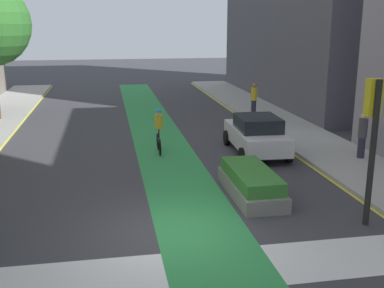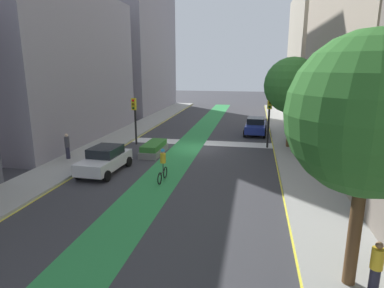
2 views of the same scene
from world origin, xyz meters
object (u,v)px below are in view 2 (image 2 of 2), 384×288
object	(u,v)px
traffic_signal_near_left	(269,112)
median_planter	(154,149)
street_tree_far	(370,115)
cyclist_in_lane	(163,164)
traffic_signal_near_right	(135,112)
pedestrian_sidewalk_left_a	(376,266)
pedestrian_sidewalk_right_a	(67,146)
car_blue_left_near	(256,126)
street_tree_near	(292,86)
car_white_right_far	(105,160)

from	to	relation	value
traffic_signal_near_left	median_planter	bearing A→B (deg)	22.48
street_tree_far	cyclist_in_lane	bearing A→B (deg)	-44.64
traffic_signal_near_right	pedestrian_sidewalk_left_a	size ratio (longest dim) A/B	2.52
pedestrian_sidewalk_left_a	pedestrian_sidewalk_right_a	bearing A→B (deg)	-33.68
traffic_signal_near_right	street_tree_far	distance (m)	20.29
street_tree_far	car_blue_left_near	bearing A→B (deg)	-82.80
pedestrian_sidewalk_left_a	street_tree_far	distance (m)	4.26
traffic_signal_near_right	street_tree_near	size ratio (longest dim) A/B	0.56
traffic_signal_near_right	pedestrian_sidewalk_left_a	distance (m)	20.78
pedestrian_sidewalk_right_a	pedestrian_sidewalk_left_a	size ratio (longest dim) A/B	1.15
median_planter	street_tree_far	bearing A→B (deg)	127.44
car_blue_left_near	pedestrian_sidewalk_left_a	xyz separation A→B (m)	(-3.38, 22.23, 0.12)
pedestrian_sidewalk_left_a	street_tree_far	bearing A→B (deg)	-21.69
car_white_right_far	pedestrian_sidewalk_right_a	distance (m)	4.07
car_blue_left_near	street_tree_far	world-z (taller)	street_tree_far
car_blue_left_near	pedestrian_sidewalk_left_a	size ratio (longest dim) A/B	2.80
car_blue_left_near	street_tree_near	size ratio (longest dim) A/B	0.62
traffic_signal_near_right	cyclist_in_lane	bearing A→B (deg)	120.10
traffic_signal_near_right	street_tree_far	xyz separation A→B (m)	(-12.52, 15.78, 2.42)
pedestrian_sidewalk_left_a	median_planter	bearing A→B (deg)	-51.46
traffic_signal_near_right	street_tree_near	world-z (taller)	street_tree_near
car_blue_left_near	cyclist_in_lane	distance (m)	15.08
traffic_signal_near_right	pedestrian_sidewalk_right_a	distance (m)	6.29
car_blue_left_near	car_white_right_far	world-z (taller)	same
median_planter	cyclist_in_lane	bearing A→B (deg)	112.44
cyclist_in_lane	median_planter	distance (m)	5.93
street_tree_near	street_tree_far	xyz separation A→B (m)	(-0.21, 16.94, 0.22)
car_blue_left_near	cyclist_in_lane	world-z (taller)	cyclist_in_lane
traffic_signal_near_left	car_blue_left_near	xyz separation A→B (m)	(0.97, -5.27, -2.07)
cyclist_in_lane	pedestrian_sidewalk_left_a	bearing A→B (deg)	136.58
cyclist_in_lane	pedestrian_sidewalk_right_a	bearing A→B (deg)	-19.32
traffic_signal_near_left	street_tree_far	xyz separation A→B (m)	(-1.81, 16.72, 2.26)
traffic_signal_near_left	cyclist_in_lane	distance (m)	10.96
street_tree_near	median_planter	xyz separation A→B (m)	(9.96, 3.67, -4.51)
cyclist_in_lane	street_tree_far	xyz separation A→B (m)	(-7.91, 7.81, 4.16)
traffic_signal_near_right	median_planter	bearing A→B (deg)	133.32
traffic_signal_near_right	street_tree_far	bearing A→B (deg)	128.45
street_tree_near	traffic_signal_near_left	bearing A→B (deg)	7.64
traffic_signal_near_right	car_white_right_far	xyz separation A→B (m)	(-0.71, 7.16, -1.91)
street_tree_near	street_tree_far	world-z (taller)	street_tree_far
traffic_signal_near_right	cyclist_in_lane	xyz separation A→B (m)	(-4.62, 7.97, -1.75)
car_white_right_far	traffic_signal_near_right	bearing A→B (deg)	-84.34
cyclist_in_lane	pedestrian_sidewalk_left_a	size ratio (longest dim) A/B	1.21
car_blue_left_near	street_tree_near	distance (m)	7.01
street_tree_far	traffic_signal_near_right	bearing A→B (deg)	-51.55
pedestrian_sidewalk_left_a	street_tree_near	distance (m)	17.65
car_blue_left_near	street_tree_far	xyz separation A→B (m)	(-2.78, 21.99, 4.33)
pedestrian_sidewalk_left_a	median_planter	xyz separation A→B (m)	(10.76, -13.51, -0.52)
car_blue_left_near	median_planter	distance (m)	11.43
median_planter	traffic_signal_near_right	bearing A→B (deg)	-46.68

